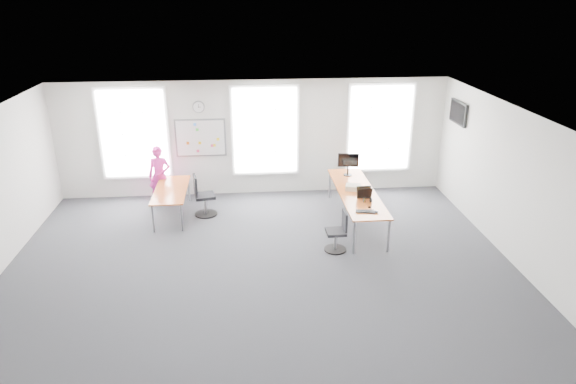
{
  "coord_description": "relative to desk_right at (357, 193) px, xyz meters",
  "views": [
    {
      "loc": [
        -0.26,
        -8.81,
        5.14
      ],
      "look_at": [
        0.64,
        1.2,
        1.1
      ],
      "focal_mm": 32.0,
      "sensor_mm": 36.0,
      "label": 1
    }
  ],
  "objects": [
    {
      "name": "chair_right",
      "position": [
        -0.66,
        -1.33,
        -0.34
      ],
      "size": [
        0.46,
        0.46,
        0.87
      ],
      "rotation": [
        0.0,
        0.0,
        -1.55
      ],
      "color": "black",
      "rests_on": "ground"
    },
    {
      "name": "mouse",
      "position": [
        0.15,
        -1.22,
        0.07
      ],
      "size": [
        0.09,
        0.13,
        0.05
      ],
      "primitive_type": "ellipsoid",
      "rotation": [
        0.0,
        0.0,
        -0.09
      ],
      "color": "black",
      "rests_on": "desk_right"
    },
    {
      "name": "window_left",
      "position": [
        -5.29,
        2.05,
        0.98
      ],
      "size": [
        1.6,
        0.06,
        2.2
      ],
      "primitive_type": "cube",
      "color": "white",
      "rests_on": "wall_back"
    },
    {
      "name": "wall_clock",
      "position": [
        -3.64,
        2.05,
        1.63
      ],
      "size": [
        0.3,
        0.04,
        0.3
      ],
      "primitive_type": "cylinder",
      "rotation": [
        1.57,
        0.0,
        0.0
      ],
      "color": "gray",
      "rests_on": "wall_back"
    },
    {
      "name": "ceiling",
      "position": [
        -2.29,
        -1.92,
        2.28
      ],
      "size": [
        10.0,
        10.0,
        0.0
      ],
      "primitive_type": "plane",
      "rotation": [
        3.14,
        0.0,
        0.0
      ],
      "color": "white",
      "rests_on": "ground"
    },
    {
      "name": "lens_cap",
      "position": [
        0.08,
        -0.93,
        0.05
      ],
      "size": [
        0.08,
        0.08,
        0.01
      ],
      "primitive_type": "cylinder",
      "rotation": [
        0.0,
        0.0,
        0.15
      ],
      "color": "black",
      "rests_on": "desk_right"
    },
    {
      "name": "headphones",
      "position": [
        0.09,
        -0.65,
        0.1
      ],
      "size": [
        0.18,
        0.1,
        0.11
      ],
      "rotation": [
        0.0,
        0.0,
        0.05
      ],
      "color": "black",
      "rests_on": "desk_right"
    },
    {
      "name": "window_mid",
      "position": [
        -1.99,
        2.05,
        0.98
      ],
      "size": [
        1.6,
        0.06,
        2.2
      ],
      "primitive_type": "cube",
      "color": "white",
      "rests_on": "wall_back"
    },
    {
      "name": "monitor",
      "position": [
        0.0,
        1.08,
        0.39
      ],
      "size": [
        0.51,
        0.21,
        0.57
      ],
      "rotation": [
        0.0,
        0.0,
        -0.15
      ],
      "color": "black",
      "rests_on": "desk_right"
    },
    {
      "name": "wall_back",
      "position": [
        -2.29,
        2.08,
        0.78
      ],
      "size": [
        10.0,
        0.0,
        10.0
      ],
      "primitive_type": "plane",
      "rotation": [
        1.57,
        0.0,
        0.0
      ],
      "color": "silver",
      "rests_on": "ground"
    },
    {
      "name": "tv",
      "position": [
        2.66,
        1.08,
        1.58
      ],
      "size": [
        0.06,
        0.9,
        0.55
      ],
      "primitive_type": "cube",
      "color": "black",
      "rests_on": "wall_right"
    },
    {
      "name": "whiteboard",
      "position": [
        -3.64,
        2.05,
        0.83
      ],
      "size": [
        1.2,
        0.03,
        0.9
      ],
      "primitive_type": "cube",
      "color": "white",
      "rests_on": "wall_back"
    },
    {
      "name": "floor",
      "position": [
        -2.29,
        -1.92,
        -0.72
      ],
      "size": [
        10.0,
        10.0,
        0.0
      ],
      "primitive_type": "plane",
      "color": "#25252A",
      "rests_on": "ground"
    },
    {
      "name": "person",
      "position": [
        -4.67,
        1.51,
        0.03
      ],
      "size": [
        0.56,
        0.38,
        1.5
      ],
      "primitive_type": "imported",
      "rotation": [
        0.0,
        0.0,
        -0.03
      ],
      "color": "#DD2796",
      "rests_on": "ground"
    },
    {
      "name": "wall_front",
      "position": [
        -2.29,
        -5.92,
        0.78
      ],
      "size": [
        10.0,
        0.0,
        10.0
      ],
      "primitive_type": "plane",
      "rotation": [
        -1.57,
        0.0,
        0.0
      ],
      "color": "silver",
      "rests_on": "ground"
    },
    {
      "name": "wall_right",
      "position": [
        2.71,
        -1.92,
        0.78
      ],
      "size": [
        0.0,
        10.0,
        10.0
      ],
      "primitive_type": "plane",
      "rotation": [
        1.57,
        0.0,
        -1.57
      ],
      "color": "silver",
      "rests_on": "ground"
    },
    {
      "name": "window_right",
      "position": [
        1.01,
        2.05,
        0.98
      ],
      "size": [
        1.6,
        0.06,
        2.2
      ],
      "primitive_type": "cube",
      "color": "white",
      "rests_on": "wall_back"
    },
    {
      "name": "paper_stack",
      "position": [
        -0.06,
        0.1,
        0.11
      ],
      "size": [
        0.41,
        0.35,
        0.12
      ],
      "primitive_type": "cube",
      "rotation": [
        0.0,
        0.0,
        -0.3
      ],
      "color": "beige",
      "rests_on": "desk_right"
    },
    {
      "name": "chair_left",
      "position": [
        -3.58,
        0.72,
        -0.27
      ],
      "size": [
        0.54,
        0.54,
        1.01
      ],
      "rotation": [
        0.0,
        0.0,
        1.76
      ],
      "color": "black",
      "rests_on": "ground"
    },
    {
      "name": "desk_right",
      "position": [
        0.0,
        0.0,
        0.0
      ],
      "size": [
        0.84,
        3.15,
        0.77
      ],
      "color": "#C16120",
      "rests_on": "ground"
    },
    {
      "name": "desk_left",
      "position": [
        -4.3,
        0.74,
        -0.09
      ],
      "size": [
        0.75,
        1.88,
        0.69
      ],
      "color": "#C16120",
      "rests_on": "ground"
    },
    {
      "name": "laptop_sleeve",
      "position": [
        0.07,
        -0.42,
        0.18
      ],
      "size": [
        0.33,
        0.2,
        0.27
      ],
      "rotation": [
        0.0,
        0.0,
        0.07
      ],
      "color": "black",
      "rests_on": "desk_right"
    },
    {
      "name": "keyboard",
      "position": [
        -0.07,
        -1.16,
        0.06
      ],
      "size": [
        0.43,
        0.24,
        0.02
      ],
      "primitive_type": "cube",
      "rotation": [
        0.0,
        0.0,
        -0.26
      ],
      "color": "black",
      "rests_on": "desk_right"
    }
  ]
}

